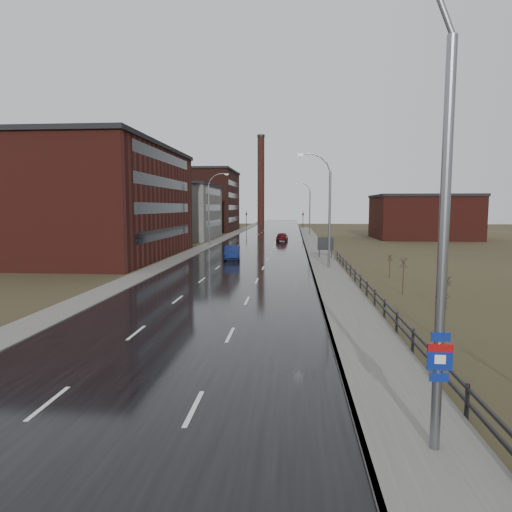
% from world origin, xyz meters
% --- Properties ---
extents(ground, '(320.00, 320.00, 0.00)m').
position_xyz_m(ground, '(0.00, 0.00, 0.00)').
color(ground, '#2D2819').
rests_on(ground, ground).
extents(road, '(14.00, 300.00, 0.06)m').
position_xyz_m(road, '(0.00, 60.00, 0.03)').
color(road, black).
rests_on(road, ground).
extents(sidewalk_right, '(3.20, 180.00, 0.18)m').
position_xyz_m(sidewalk_right, '(8.60, 35.00, 0.09)').
color(sidewalk_right, '#595651').
rests_on(sidewalk_right, ground).
extents(curb_right, '(0.16, 180.00, 0.18)m').
position_xyz_m(curb_right, '(7.08, 35.00, 0.09)').
color(curb_right, slate).
rests_on(curb_right, ground).
extents(sidewalk_left, '(2.40, 260.00, 0.12)m').
position_xyz_m(sidewalk_left, '(-8.20, 60.00, 0.06)').
color(sidewalk_left, '#595651').
rests_on(sidewalk_left, ground).
extents(warehouse_near, '(22.44, 28.56, 13.50)m').
position_xyz_m(warehouse_near, '(-20.99, 45.00, 6.76)').
color(warehouse_near, '#471914').
rests_on(warehouse_near, ground).
extents(warehouse_mid, '(16.32, 20.40, 10.50)m').
position_xyz_m(warehouse_mid, '(-17.99, 78.00, 5.26)').
color(warehouse_mid, slate).
rests_on(warehouse_mid, ground).
extents(warehouse_far, '(26.52, 24.48, 15.50)m').
position_xyz_m(warehouse_far, '(-22.99, 108.00, 7.76)').
color(warehouse_far, '#331611').
rests_on(warehouse_far, ground).
extents(building_right, '(18.36, 16.32, 8.50)m').
position_xyz_m(building_right, '(30.30, 82.00, 4.26)').
color(building_right, '#471914').
rests_on(building_right, ground).
extents(smokestack, '(2.70, 2.70, 30.70)m').
position_xyz_m(smokestack, '(-6.00, 150.00, 15.50)').
color(smokestack, '#331611').
rests_on(smokestack, ground).
extents(streetlight_main, '(3.91, 0.29, 12.11)m').
position_xyz_m(streetlight_main, '(8.47, 2.00, 6.06)').
color(streetlight_main, slate).
rests_on(streetlight_main, ground).
extents(streetlight_right_mid, '(3.36, 0.28, 11.35)m').
position_xyz_m(streetlight_right_mid, '(8.50, 36.00, 5.84)').
color(streetlight_right_mid, slate).
rests_on(streetlight_right_mid, ground).
extents(streetlight_left, '(3.36, 0.28, 11.35)m').
position_xyz_m(streetlight_left, '(-7.70, 62.00, 5.84)').
color(streetlight_left, slate).
rests_on(streetlight_left, ground).
extents(streetlight_right_far, '(3.36, 0.28, 11.35)m').
position_xyz_m(streetlight_right_far, '(8.50, 90.00, 5.84)').
color(streetlight_right_far, slate).
rests_on(streetlight_right_far, ground).
extents(guardrail, '(0.10, 53.05, 1.10)m').
position_xyz_m(guardrail, '(10.30, 18.31, 0.71)').
color(guardrail, black).
rests_on(guardrail, ground).
extents(shrub_c, '(0.66, 0.70, 2.81)m').
position_xyz_m(shrub_c, '(12.13, 12.19, 1.49)').
color(shrub_c, '#382D23').
rests_on(shrub_c, ground).
extents(shrub_d, '(0.48, 0.51, 2.02)m').
position_xyz_m(shrub_d, '(14.49, 18.80, 1.07)').
color(shrub_d, '#382D23').
rests_on(shrub_d, ground).
extents(shrub_e, '(0.62, 0.65, 2.62)m').
position_xyz_m(shrub_e, '(13.00, 23.36, 1.39)').
color(shrub_e, '#382D23').
rests_on(shrub_e, ground).
extents(shrub_f, '(0.49, 0.52, 2.07)m').
position_xyz_m(shrub_f, '(13.65, 31.00, 1.10)').
color(shrub_f, '#382D23').
rests_on(shrub_f, ground).
extents(billboard, '(1.90, 0.17, 2.57)m').
position_xyz_m(billboard, '(9.10, 45.13, 1.72)').
color(billboard, black).
rests_on(billboard, ground).
extents(traffic_light_left, '(0.58, 2.73, 5.30)m').
position_xyz_m(traffic_light_left, '(-8.00, 120.00, 4.60)').
color(traffic_light_left, black).
rests_on(traffic_light_left, ground).
extents(traffic_light_right, '(0.58, 2.73, 5.30)m').
position_xyz_m(traffic_light_right, '(8.00, 120.00, 4.60)').
color(traffic_light_right, black).
rests_on(traffic_light_right, ground).
extents(car_near, '(2.26, 5.16, 1.65)m').
position_xyz_m(car_near, '(-1.72, 42.81, 0.82)').
color(car_near, '#0E1947').
rests_on(car_near, ground).
extents(car_far, '(2.18, 4.85, 1.62)m').
position_xyz_m(car_far, '(3.31, 71.65, 0.81)').
color(car_far, '#4A0C12').
rests_on(car_far, ground).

